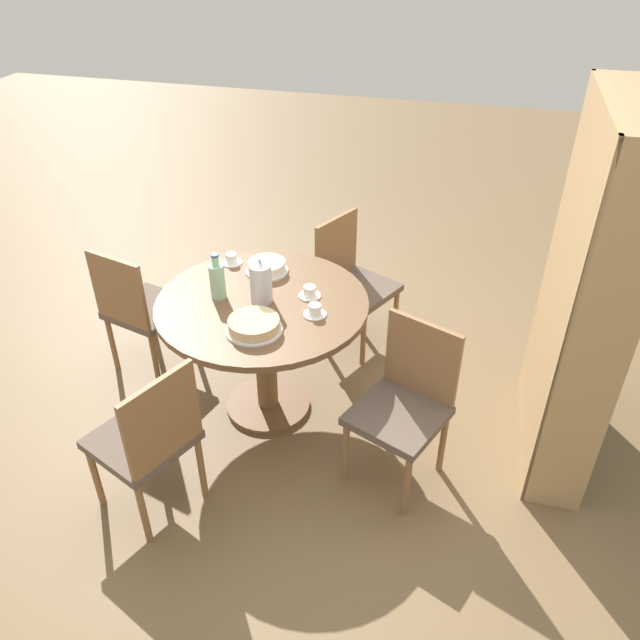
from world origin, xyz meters
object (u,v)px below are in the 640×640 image
(cake_second, at_px, (267,267))
(chair_d, at_px, (149,438))
(bookshelf, at_px, (580,296))
(coffee_pot, at_px, (261,282))
(water_bottle, at_px, (217,280))
(cup_b, at_px, (310,292))
(chair_c, at_px, (140,307))
(chair_a, at_px, (405,402))
(chair_b, at_px, (352,280))
(cup_a, at_px, (232,259))
(cup_c, at_px, (315,311))
(cake_main, at_px, (254,325))

(cake_second, bearing_deg, chair_d, -10.25)
(cake_second, bearing_deg, bookshelf, 85.43)
(coffee_pot, relative_size, cake_second, 1.04)
(chair_d, xyz_separation_m, cake_second, (-1.13, 0.20, 0.32))
(water_bottle, relative_size, cup_b, 2.14)
(chair_c, relative_size, coffee_pot, 3.43)
(bookshelf, bearing_deg, chair_a, 120.73)
(chair_b, distance_m, cup_b, 0.78)
(chair_b, relative_size, chair_d, 1.00)
(bookshelf, xyz_separation_m, cup_a, (-0.18, -1.89, -0.16))
(chair_b, bearing_deg, chair_d, -174.53)
(cake_second, distance_m, cup_a, 0.24)
(chair_b, distance_m, chair_c, 1.35)
(cup_a, height_order, cup_c, same)
(chair_a, distance_m, chair_d, 1.24)
(cake_main, bearing_deg, bookshelf, 106.13)
(chair_a, relative_size, chair_d, 1.00)
(chair_b, xyz_separation_m, cake_main, (1.09, -0.26, 0.32))
(chair_c, relative_size, cup_b, 7.12)
(chair_d, height_order, cup_c, chair_d)
(cake_second, bearing_deg, chair_a, 57.41)
(water_bottle, bearing_deg, cup_a, -169.01)
(chair_c, bearing_deg, cup_a, -147.07)
(bookshelf, height_order, water_bottle, bookshelf)
(chair_d, bearing_deg, chair_c, -126.98)
(chair_d, bearing_deg, cake_second, -167.59)
(cup_a, xyz_separation_m, cup_c, (0.40, 0.62, 0.00))
(chair_a, xyz_separation_m, chair_c, (-0.44, -1.69, 0.00))
(coffee_pot, bearing_deg, cup_a, -138.06)
(chair_a, xyz_separation_m, cup_b, (-0.39, -0.60, 0.31))
(cup_a, bearing_deg, chair_d, 1.39)
(bookshelf, height_order, cake_main, bookshelf)
(chair_b, bearing_deg, cup_c, -155.20)
(chair_a, relative_size, chair_b, 1.00)
(chair_c, relative_size, cup_a, 7.12)
(cake_second, bearing_deg, cup_c, 46.82)
(coffee_pot, distance_m, cake_second, 0.32)
(cake_main, bearing_deg, cup_b, 154.74)
(cake_second, height_order, cup_c, cake_second)
(chair_a, xyz_separation_m, cup_a, (-0.62, -1.14, 0.31))
(coffee_pot, height_order, water_bottle, water_bottle)
(water_bottle, distance_m, cake_main, 0.39)
(chair_b, bearing_deg, coffee_pot, -175.95)
(chair_d, height_order, cake_second, chair_d)
(coffee_pot, xyz_separation_m, water_bottle, (0.03, -0.24, -0.01))
(water_bottle, xyz_separation_m, cup_a, (-0.37, -0.07, -0.08))
(cake_main, xyz_separation_m, cake_second, (-0.57, -0.13, -0.00))
(bookshelf, xyz_separation_m, cup_c, (0.23, -1.27, -0.16))
(chair_c, relative_size, bookshelf, 0.46)
(cake_main, xyz_separation_m, cup_b, (-0.38, 0.18, -0.01))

